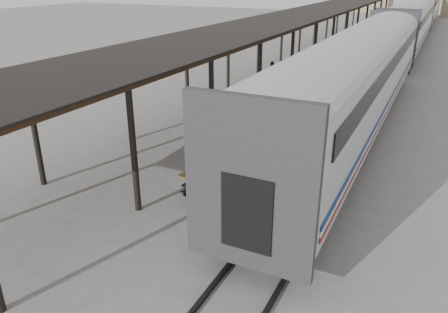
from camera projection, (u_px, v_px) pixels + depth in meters
ground at (206, 192)px, 14.86m from camera, size 160.00×160.00×0.00m
train at (409, 22)px, 40.47m from camera, size 3.45×76.01×4.01m
canopy at (312, 13)px, 34.55m from camera, size 4.90×64.30×4.15m
rails at (405, 51)px, 41.65m from camera, size 1.54×150.00×0.12m
baggage_cart at (217, 173)px, 14.73m from camera, size 1.70×2.60×0.86m
suitcase_stack at (221, 158)px, 14.90m from camera, size 1.40×1.15×0.58m
luggage_tug at (316, 69)px, 31.17m from camera, size 1.05×1.53×1.26m
porter at (214, 153)px, 13.70m from camera, size 0.41×0.60×1.61m
pedestrian at (272, 74)px, 28.28m from camera, size 1.00×0.44×1.68m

